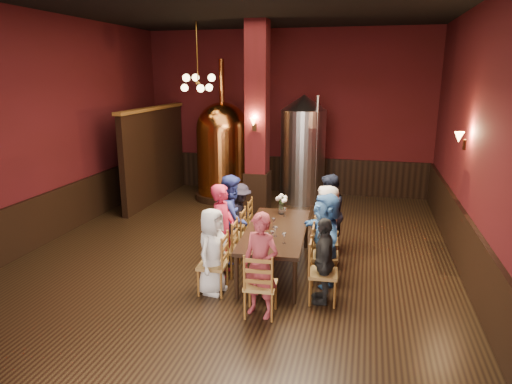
% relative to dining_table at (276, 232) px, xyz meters
% --- Properties ---
extents(room, '(10.00, 10.02, 4.50)m').
position_rel_dining_table_xyz_m(room, '(-0.82, 0.50, 1.56)').
color(room, black).
rests_on(room, ground).
extents(wainscot_right, '(0.08, 9.90, 1.00)m').
position_rel_dining_table_xyz_m(wainscot_right, '(3.14, 0.50, -0.19)').
color(wainscot_right, black).
rests_on(wainscot_right, ground).
extents(wainscot_back, '(7.90, 0.08, 1.00)m').
position_rel_dining_table_xyz_m(wainscot_back, '(-0.82, 5.46, -0.19)').
color(wainscot_back, black).
rests_on(wainscot_back, ground).
extents(wainscot_left, '(0.08, 9.90, 1.00)m').
position_rel_dining_table_xyz_m(wainscot_left, '(-4.78, 0.50, -0.19)').
color(wainscot_left, black).
rests_on(wainscot_left, ground).
extents(column, '(0.58, 0.58, 4.50)m').
position_rel_dining_table_xyz_m(column, '(-1.12, 3.30, 1.56)').
color(column, '#450E13').
rests_on(column, ground).
extents(partition, '(0.22, 3.50, 2.40)m').
position_rel_dining_table_xyz_m(partition, '(-4.02, 3.70, 0.51)').
color(partition, black).
rests_on(partition, ground).
extents(pendant_cluster, '(0.90, 0.90, 1.70)m').
position_rel_dining_table_xyz_m(pendant_cluster, '(-2.62, 3.40, 2.41)').
color(pendant_cluster, '#A57226').
rests_on(pendant_cluster, room).
extents(sconce_wall, '(0.20, 0.20, 0.36)m').
position_rel_dining_table_xyz_m(sconce_wall, '(3.08, 1.30, 1.51)').
color(sconce_wall, black).
rests_on(sconce_wall, room).
extents(sconce_column, '(0.20, 0.20, 0.36)m').
position_rel_dining_table_xyz_m(sconce_column, '(-1.12, 3.00, 1.51)').
color(sconce_column, black).
rests_on(sconce_column, column).
extents(dining_table, '(1.14, 2.45, 0.75)m').
position_rel_dining_table_xyz_m(dining_table, '(0.00, 0.00, 0.00)').
color(dining_table, black).
rests_on(dining_table, ground).
extents(chair_0, '(0.49, 0.49, 0.92)m').
position_rel_dining_table_xyz_m(chair_0, '(-0.79, -1.05, -0.23)').
color(chair_0, brown).
rests_on(chair_0, ground).
extents(person_0, '(0.55, 0.74, 1.36)m').
position_rel_dining_table_xyz_m(person_0, '(-0.79, -1.05, -0.01)').
color(person_0, silver).
rests_on(person_0, ground).
extents(chair_1, '(0.49, 0.49, 0.92)m').
position_rel_dining_table_xyz_m(chair_1, '(-0.83, -0.38, -0.23)').
color(chair_1, brown).
rests_on(chair_1, ground).
extents(person_1, '(0.38, 0.58, 1.58)m').
position_rel_dining_table_xyz_m(person_1, '(-0.83, -0.38, 0.10)').
color(person_1, '#B41F3B').
rests_on(person_1, ground).
extents(chair_2, '(0.49, 0.49, 0.92)m').
position_rel_dining_table_xyz_m(chair_2, '(-0.87, 0.28, -0.23)').
color(chair_2, brown).
rests_on(chair_2, ground).
extents(person_2, '(0.47, 0.81, 1.59)m').
position_rel_dining_table_xyz_m(person_2, '(-0.87, 0.28, 0.11)').
color(person_2, navy).
rests_on(person_2, ground).
extents(chair_3, '(0.49, 0.49, 0.92)m').
position_rel_dining_table_xyz_m(chair_3, '(-0.91, 0.95, -0.23)').
color(chair_3, brown).
rests_on(chair_3, ground).
extents(person_3, '(0.59, 0.88, 1.27)m').
position_rel_dining_table_xyz_m(person_3, '(-0.91, 0.95, -0.05)').
color(person_3, black).
rests_on(person_3, ground).
extents(chair_4, '(0.49, 0.49, 0.92)m').
position_rel_dining_table_xyz_m(chair_4, '(0.91, -0.95, -0.23)').
color(chair_4, brown).
rests_on(chair_4, ground).
extents(person_4, '(0.41, 0.80, 1.32)m').
position_rel_dining_table_xyz_m(person_4, '(0.91, -0.95, -0.03)').
color(person_4, black).
rests_on(person_4, ground).
extents(chair_5, '(0.49, 0.49, 0.92)m').
position_rel_dining_table_xyz_m(chair_5, '(0.87, -0.28, -0.23)').
color(chair_5, brown).
rests_on(chair_5, ground).
extents(person_5, '(0.89, 1.47, 1.51)m').
position_rel_dining_table_xyz_m(person_5, '(0.87, -0.28, 0.07)').
color(person_5, '#3B6FB1').
rests_on(person_5, ground).
extents(chair_6, '(0.49, 0.49, 0.92)m').
position_rel_dining_table_xyz_m(chair_6, '(0.83, 0.38, -0.23)').
color(chair_6, brown).
rests_on(chair_6, ground).
extents(person_6, '(0.53, 0.76, 1.47)m').
position_rel_dining_table_xyz_m(person_6, '(0.83, 0.38, 0.05)').
color(person_6, '#BDAEA6').
rests_on(person_6, ground).
extents(chair_7, '(0.49, 0.49, 0.92)m').
position_rel_dining_table_xyz_m(chair_7, '(0.79, 1.05, -0.23)').
color(chair_7, brown).
rests_on(chair_7, ground).
extents(person_7, '(0.43, 0.77, 1.52)m').
position_rel_dining_table_xyz_m(person_7, '(0.79, 1.05, 0.07)').
color(person_7, '#191E32').
rests_on(person_7, ground).
extents(chair_8, '(0.49, 0.49, 0.92)m').
position_rel_dining_table_xyz_m(chair_8, '(0.09, -1.55, -0.23)').
color(chair_8, brown).
rests_on(chair_8, ground).
extents(person_8, '(0.63, 0.51, 1.50)m').
position_rel_dining_table_xyz_m(person_8, '(0.09, -1.55, 0.06)').
color(person_8, maroon).
rests_on(person_8, ground).
extents(copper_kettle, '(1.66, 1.66, 3.68)m').
position_rel_dining_table_xyz_m(copper_kettle, '(-2.31, 4.28, 0.65)').
color(copper_kettle, black).
rests_on(copper_kettle, ground).
extents(steel_vessel, '(1.35, 1.35, 2.80)m').
position_rel_dining_table_xyz_m(steel_vessel, '(-0.19, 4.50, 0.71)').
color(steel_vessel, '#B2B2B7').
rests_on(steel_vessel, ground).
extents(rose_vase, '(0.23, 0.23, 0.39)m').
position_rel_dining_table_xyz_m(rose_vase, '(-0.07, 0.86, 0.32)').
color(rose_vase, white).
rests_on(rose_vase, dining_table).
extents(wine_glass_0, '(0.07, 0.07, 0.17)m').
position_rel_dining_table_xyz_m(wine_glass_0, '(0.06, -0.36, 0.15)').
color(wine_glass_0, white).
rests_on(wine_glass_0, dining_table).
extents(wine_glass_1, '(0.07, 0.07, 0.17)m').
position_rel_dining_table_xyz_m(wine_glass_1, '(0.02, 0.72, 0.15)').
color(wine_glass_1, white).
rests_on(wine_glass_1, dining_table).
extents(wine_glass_2, '(0.07, 0.07, 0.17)m').
position_rel_dining_table_xyz_m(wine_glass_2, '(0.25, -0.64, 0.15)').
color(wine_glass_2, white).
rests_on(wine_glass_2, dining_table).
extents(wine_glass_3, '(0.07, 0.07, 0.17)m').
position_rel_dining_table_xyz_m(wine_glass_3, '(-0.06, 0.06, 0.15)').
color(wine_glass_3, white).
rests_on(wine_glass_3, dining_table).
extents(wine_glass_4, '(0.07, 0.07, 0.17)m').
position_rel_dining_table_xyz_m(wine_glass_4, '(0.00, -0.71, 0.15)').
color(wine_glass_4, white).
rests_on(wine_glass_4, dining_table).
extents(wine_glass_5, '(0.07, 0.07, 0.17)m').
position_rel_dining_table_xyz_m(wine_glass_5, '(0.05, -0.58, 0.15)').
color(wine_glass_5, white).
rests_on(wine_glass_5, dining_table).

